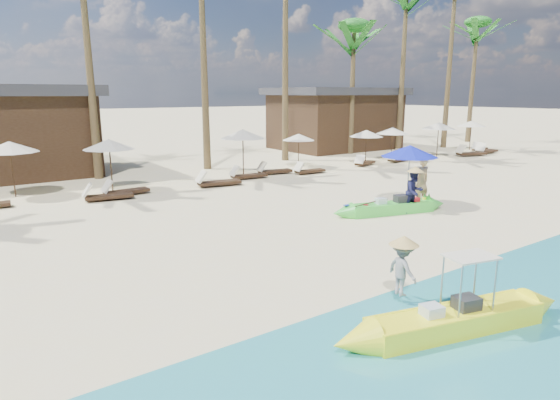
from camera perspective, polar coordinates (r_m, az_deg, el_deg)
ground at (r=12.68m, az=10.38°, el=-5.33°), size 240.00×240.00×0.00m
green_canoe at (r=16.01m, az=13.38°, el=-0.89°), size 4.67×1.51×0.60m
yellow_canoe at (r=8.60m, az=20.59°, el=-13.50°), size 5.03×1.53×1.32m
tourist at (r=17.35m, az=16.85°, el=2.19°), size 0.68×0.50×1.73m
vendor_green at (r=16.13m, az=16.04°, el=0.98°), size 0.78×0.64×1.46m
vendor_yellow at (r=9.16m, az=14.70°, el=-8.09°), size 0.46×0.72×1.05m
blue_umbrella at (r=17.05m, az=15.55°, el=5.77°), size 2.00×2.00×2.15m
resort_parasol_4 at (r=20.54m, az=-30.10°, el=5.63°), size 2.09×2.09×2.15m
lounger_4_right at (r=18.64m, az=-20.51°, el=0.56°), size 1.87×0.85×0.61m
resort_parasol_5 at (r=20.18m, az=-20.12°, el=6.40°), size 2.06×2.06×2.12m
lounger_5_left at (r=19.29m, az=-18.56°, el=1.10°), size 1.82×0.64×0.61m
resort_parasol_6 at (r=22.51m, az=-4.56°, el=8.03°), size 2.19×2.19×2.25m
lounger_6_left at (r=20.30m, az=-7.77°, el=2.26°), size 2.00×0.87×0.66m
lounger_6_right at (r=21.93m, az=-4.09°, el=3.08°), size 1.82×0.78×0.60m
resort_parasol_7 at (r=25.22m, az=2.28°, el=7.67°), size 1.76×1.76×1.81m
lounger_7_left at (r=23.15m, az=-0.87°, el=3.63°), size 1.81×0.78×0.59m
lounger_7_right at (r=23.33m, az=3.44°, el=3.65°), size 1.67×0.61×0.56m
resort_parasol_8 at (r=26.64m, az=10.50°, el=7.98°), size 1.88×1.88×1.93m
lounger_8_left at (r=26.38m, az=10.23°, el=4.55°), size 1.76×1.06×0.57m
resort_parasol_9 at (r=28.44m, az=13.54°, el=8.22°), size 1.92×1.92×1.98m
lounger_9_left at (r=28.21m, az=14.11°, el=4.89°), size 1.71×0.81×0.56m
lounger_9_right at (r=29.41m, az=14.88°, el=5.18°), size 1.77×0.56×0.60m
resort_parasol_10 at (r=31.09m, az=18.79°, el=8.57°), size 2.10×2.10×2.16m
lounger_10_left at (r=32.28m, az=22.12°, el=5.36°), size 2.08×1.24×0.68m
lounger_10_right at (r=34.07m, az=23.80°, el=5.55°), size 1.97×0.71×0.66m
resort_parasol_11 at (r=35.95m, az=22.32°, el=8.61°), size 1.98×1.98×2.04m
lounger_11_left at (r=35.31m, az=23.14°, el=5.81°), size 1.87×1.00×0.61m
palm_6 at (r=31.58m, az=8.98°, el=18.42°), size 2.08×2.08×8.51m
palm_7 at (r=33.90m, az=15.08°, el=21.07°), size 2.08×2.08×11.08m
palm_8 at (r=37.33m, az=20.51°, el=21.77°), size 2.08×2.08×12.70m
palm_9 at (r=42.06m, az=22.82°, el=17.56°), size 2.08×2.08×9.82m
pavilion_east at (r=34.47m, az=6.69°, el=9.92°), size 8.80×6.60×4.30m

